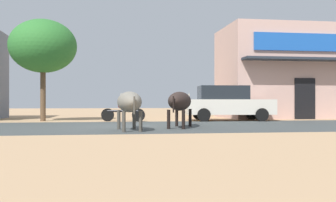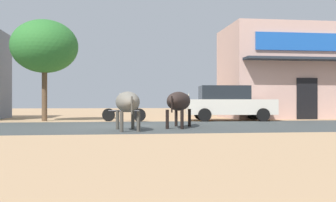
# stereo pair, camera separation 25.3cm
# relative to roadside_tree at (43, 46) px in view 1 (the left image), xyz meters

# --- Properties ---
(ground) EXTENTS (80.00, 80.00, 0.00)m
(ground) POSITION_rel_roadside_tree_xyz_m (3.78, -4.58, -3.44)
(ground) COLOR tan
(asphalt_road) EXTENTS (72.00, 6.78, 0.00)m
(asphalt_road) POSITION_rel_roadside_tree_xyz_m (3.78, -4.58, -3.44)
(asphalt_road) COLOR #3E4443
(asphalt_road) RESTS_ON ground
(storefront_right_club) EXTENTS (8.17, 5.33, 5.04)m
(storefront_right_club) POSITION_rel_roadside_tree_xyz_m (13.44, 2.30, -0.92)
(storefront_right_club) COLOR #CEA395
(storefront_right_club) RESTS_ON ground
(roadside_tree) EXTENTS (3.07, 3.07, 4.68)m
(roadside_tree) POSITION_rel_roadside_tree_xyz_m (0.00, 0.00, 0.00)
(roadside_tree) COLOR brown
(roadside_tree) RESTS_ON ground
(parked_hatchback_car) EXTENTS (4.22, 2.11, 1.64)m
(parked_hatchback_car) POSITION_rel_roadside_tree_xyz_m (8.54, -0.77, -2.60)
(parked_hatchback_car) COLOR beige
(parked_hatchback_car) RESTS_ON ground
(parked_motorcycle) EXTENTS (1.96, 0.61, 1.04)m
(parked_motorcycle) POSITION_rel_roadside_tree_xyz_m (3.66, -0.90, -2.98)
(parked_motorcycle) COLOR black
(parked_motorcycle) RESTS_ON ground
(cow_near_brown) EXTENTS (0.89, 2.53, 1.21)m
(cow_near_brown) POSITION_rel_roadside_tree_xyz_m (3.62, -6.50, -2.57)
(cow_near_brown) COLOR slate
(cow_near_brown) RESTS_ON ground
(cow_far_dark) EXTENTS (1.42, 2.72, 1.24)m
(cow_far_dark) POSITION_rel_roadside_tree_xyz_m (5.44, -5.41, -2.54)
(cow_far_dark) COLOR #2D221E
(cow_far_dark) RESTS_ON ground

